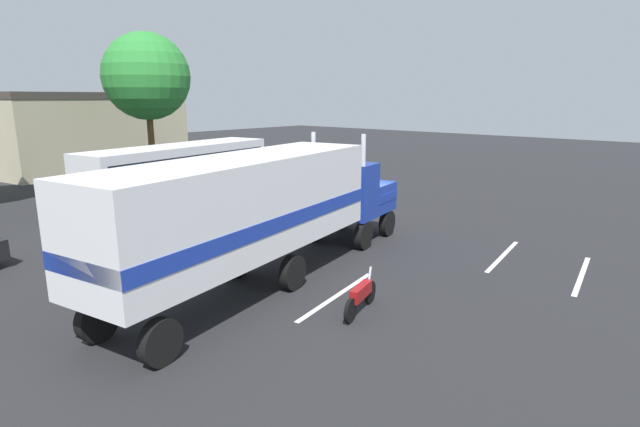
{
  "coord_description": "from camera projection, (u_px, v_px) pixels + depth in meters",
  "views": [
    {
      "loc": [
        -16.65,
        -12.44,
        5.86
      ],
      "look_at": [
        -2.92,
        -0.44,
        1.6
      ],
      "focal_mm": 28.18,
      "sensor_mm": 36.0,
      "label": 1
    }
  ],
  "objects": [
    {
      "name": "tree_center",
      "position": [
        147.0,
        77.0,
        34.24
      ],
      "size": [
        5.89,
        5.89,
        10.13
      ],
      "color": "brown",
      "rests_on": "ground_plane"
    },
    {
      "name": "parked_bus",
      "position": [
        180.0,
        171.0,
        26.28
      ],
      "size": [
        11.27,
        4.3,
        3.4
      ],
      "color": "silver",
      "rests_on": "ground_plane"
    },
    {
      "name": "lane_stripe_mid",
      "position": [
        503.0,
        256.0,
        18.9
      ],
      "size": [
        4.38,
        0.76,
        0.01
      ],
      "primitive_type": "cube",
      "rotation": [
        0.0,
        0.0,
        0.14
      ],
      "color": "silver",
      "rests_on": "ground_plane"
    },
    {
      "name": "lane_stripe_near",
      "position": [
        337.0,
        295.0,
        15.14
      ],
      "size": [
        4.37,
        0.89,
        0.01
      ],
      "primitive_type": "cube",
      "rotation": [
        0.0,
        0.0,
        0.17
      ],
      "color": "silver",
      "rests_on": "ground_plane"
    },
    {
      "name": "lane_stripe_far",
      "position": [
        582.0,
        275.0,
        16.86
      ],
      "size": [
        4.37,
        0.83,
        0.01
      ],
      "primitive_type": "cube",
      "rotation": [
        0.0,
        0.0,
        0.15
      ],
      "color": "silver",
      "rests_on": "ground_plane"
    },
    {
      "name": "building_backdrop",
      "position": [
        92.0,
        129.0,
        40.91
      ],
      "size": [
        16.23,
        8.73,
        6.17
      ],
      "color": "#B7AD8C",
      "rests_on": "ground_plane"
    },
    {
      "name": "motorcycle",
      "position": [
        361.0,
        296.0,
        13.88
      ],
      "size": [
        2.07,
        0.62,
        1.12
      ],
      "color": "black",
      "rests_on": "ground_plane"
    },
    {
      "name": "person_bystander",
      "position": [
        211.0,
        240.0,
        17.84
      ],
      "size": [
        0.34,
        0.46,
        1.63
      ],
      "color": "black",
      "rests_on": "ground_plane"
    },
    {
      "name": "semi_truck",
      "position": [
        265.0,
        206.0,
        15.71
      ],
      "size": [
        14.38,
        5.14,
        4.5
      ],
      "color": "#193399",
      "rests_on": "ground_plane"
    },
    {
      "name": "ground_plane",
      "position": [
        357.0,
        237.0,
        21.51
      ],
      "size": [
        120.0,
        120.0,
        0.0
      ],
      "primitive_type": "plane",
      "color": "#232326"
    }
  ]
}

